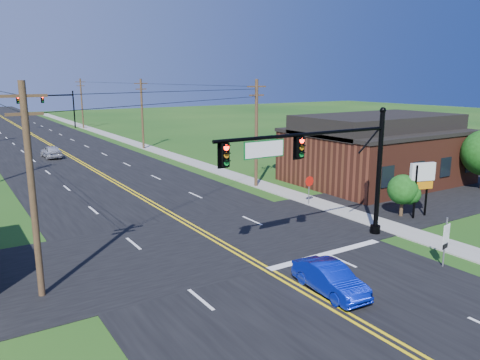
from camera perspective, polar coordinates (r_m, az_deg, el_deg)
ground at (r=18.29m, az=16.57°, el=-17.98°), size 260.00×260.00×0.00m
road_main at (r=61.95m, az=-20.82°, el=3.11°), size 16.00×220.00×0.04m
road_cross at (r=26.81m, az=-3.25°, el=-7.43°), size 70.00×10.00×0.04m
sidewalk at (r=55.72m, az=-8.01°, el=2.87°), size 2.00×160.00×0.08m
signal_mast_main at (r=24.92m, az=9.95°, el=2.14°), size 11.30×0.60×7.48m
signal_mast_far at (r=91.69m, az=-22.31°, el=8.59°), size 10.98×0.60×7.48m
brick_building at (r=43.30m, az=16.26°, el=2.90°), size 14.20×11.20×4.70m
utility_pole_left_a at (r=20.69m, az=-24.04°, el=-0.92°), size 1.80×0.28×9.00m
utility_pole_right_a at (r=39.17m, az=2.00°, el=5.93°), size 1.80×0.28×9.00m
utility_pole_right_b at (r=62.25m, az=-11.85°, el=8.05°), size 1.80×0.28×9.00m
utility_pole_right_c at (r=90.87m, az=-18.73°, el=8.94°), size 1.80×0.28×9.00m
tree_right_back at (r=46.28m, az=5.50°, el=4.22°), size 3.00×3.00×4.10m
shrub_corner at (r=32.78m, az=19.23°, el=-1.11°), size 2.00×2.00×2.86m
blue_car at (r=20.83m, az=10.91°, el=-11.80°), size 1.64×3.99×1.29m
distant_car at (r=58.40m, az=-22.03°, el=3.20°), size 1.93×4.34×1.45m
route_sign at (r=24.89m, az=23.78°, el=-6.55°), size 0.63×0.15×2.52m
stop_sign at (r=34.15m, az=8.44°, el=-0.52°), size 0.77×0.09×2.18m
pylon_sign at (r=32.83m, az=21.32°, el=0.26°), size 1.79×0.72×3.69m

